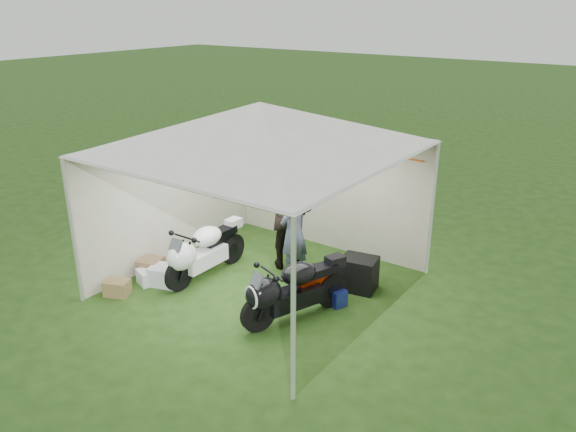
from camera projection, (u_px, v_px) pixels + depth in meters
name	position (u px, v px, depth m)	size (l,w,h in m)	color
ground	(263.00, 286.00, 9.19)	(80.00, 80.00, 0.00)	#1F3D11
canopy_tent	(261.00, 130.00, 8.29)	(5.66, 5.66, 3.00)	silver
motorcycle_white	(202.00, 251.00, 9.29)	(0.41, 1.82, 0.90)	black
motorcycle_black	(290.00, 289.00, 8.04)	(0.88, 1.74, 0.90)	black
paddock_stand	(335.00, 296.00, 8.60)	(0.35, 0.22, 0.27)	#2835D0
person_dark_jacket	(289.00, 212.00, 9.55)	(0.98, 0.76, 2.01)	black
person_blue_jacket	(294.00, 231.00, 9.19)	(0.61, 0.40, 1.67)	slate
equipment_box	(359.00, 274.00, 9.00)	(0.55, 0.44, 0.55)	black
crate_0	(165.00, 276.00, 9.19)	(0.47, 0.37, 0.32)	silver
crate_1	(151.00, 268.00, 9.46)	(0.36, 0.36, 0.32)	brown
crate_2	(147.00, 277.00, 9.23)	(0.33, 0.27, 0.24)	silver
crate_3	(117.00, 288.00, 8.86)	(0.38, 0.27, 0.25)	olive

